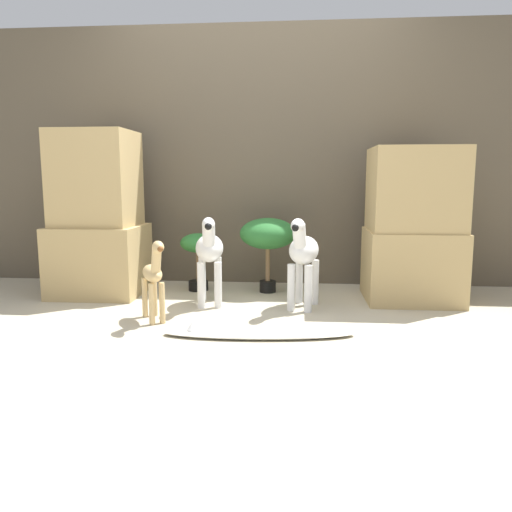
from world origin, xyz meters
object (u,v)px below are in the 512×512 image
zebra_right (303,254)px  giraffe_figurine (154,275)px  surfboard (257,332)px  potted_palm_back (198,249)px  zebra_left (209,252)px  potted_palm_front (268,235)px

zebra_right → giraffe_figurine: zebra_right is taller
surfboard → giraffe_figurine: bearing=160.7°
zebra_right → potted_palm_back: zebra_right is taller
zebra_left → giraffe_figurine: bearing=-121.1°
potted_palm_front → surfboard: bearing=-89.4°
potted_palm_back → zebra_left: bearing=-68.6°
zebra_right → potted_palm_front: (-0.28, 0.49, 0.08)m
zebra_right → potted_palm_front: bearing=119.7°
zebra_right → giraffe_figurine: (-0.96, -0.42, -0.08)m
potted_palm_front → surfboard: potted_palm_front is taller
zebra_right → zebra_left: bearing=176.4°
surfboard → potted_palm_front: bearing=90.6°
giraffe_figurine → surfboard: (0.69, -0.24, -0.28)m
zebra_right → surfboard: bearing=-112.0°
zebra_left → surfboard: zebra_left is taller
giraffe_figurine → surfboard: 0.78m
zebra_left → giraffe_figurine: zebra_left is taller
zebra_right → zebra_left: size_ratio=1.00×
zebra_right → surfboard: size_ratio=0.58×
potted_palm_front → potted_palm_back: potted_palm_front is taller
zebra_left → surfboard: bearing=-59.9°
potted_palm_back → surfboard: potted_palm_back is taller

